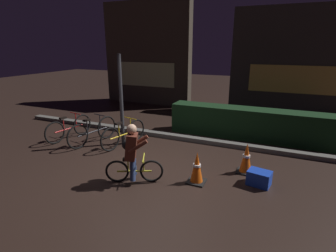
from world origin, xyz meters
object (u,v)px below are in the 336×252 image
object	(u,v)px
street_post	(121,101)
traffic_cone_near	(197,168)
traffic_cone_far	(246,158)
blue_crate	(259,178)
cyclist	(132,153)
parked_bike_leftmost	(69,128)
parked_bike_center_left	(124,134)
parked_bike_left_mid	(93,131)

from	to	relation	value
street_post	traffic_cone_near	size ratio (longest dim) A/B	3.75
traffic_cone_far	blue_crate	size ratio (longest dim) A/B	1.56
street_post	cyclist	distance (m)	2.35
traffic_cone_near	blue_crate	world-z (taller)	traffic_cone_near
parked_bike_leftmost	parked_bike_center_left	distance (m)	1.82
parked_bike_center_left	traffic_cone_far	world-z (taller)	parked_bike_center_left
cyclist	parked_bike_leftmost	bearing A→B (deg)	129.82
parked_bike_leftmost	traffic_cone_far	size ratio (longest dim) A/B	2.34
parked_bike_leftmost	parked_bike_left_mid	world-z (taller)	parked_bike_left_mid
parked_bike_left_mid	traffic_cone_far	size ratio (longest dim) A/B	2.47
parked_bike_leftmost	parked_bike_center_left	bearing A→B (deg)	-75.17
parked_bike_leftmost	traffic_cone_far	world-z (taller)	parked_bike_leftmost
parked_bike_leftmost	cyclist	world-z (taller)	cyclist
cyclist	traffic_cone_far	bearing A→B (deg)	8.42
street_post	parked_bike_leftmost	distance (m)	1.95
traffic_cone_far	cyclist	size ratio (longest dim) A/B	0.55
parked_bike_left_mid	cyclist	xyz separation A→B (m)	(2.19, -1.47, 0.27)
parked_bike_leftmost	traffic_cone_far	bearing A→B (deg)	-81.94
traffic_cone_far	blue_crate	bearing A→B (deg)	-54.32
street_post	cyclist	size ratio (longest dim) A/B	2.00
parked_bike_left_mid	traffic_cone_near	size ratio (longest dim) A/B	2.55
street_post	parked_bike_center_left	size ratio (longest dim) A/B	1.57
street_post	blue_crate	size ratio (longest dim) A/B	5.68
street_post	cyclist	bearing A→B (deg)	-52.02
street_post	parked_bike_center_left	xyz separation A→B (m)	(0.11, -0.13, -0.91)
parked_bike_leftmost	parked_bike_center_left	world-z (taller)	parked_bike_center_left
traffic_cone_near	traffic_cone_far	distance (m)	1.21
parked_bike_center_left	traffic_cone_near	xyz separation A→B (m)	(2.49, -1.17, -0.02)
parked_bike_leftmost	traffic_cone_near	distance (m)	4.41
parked_bike_leftmost	blue_crate	distance (m)	5.52
traffic_cone_near	blue_crate	bearing A→B (deg)	18.59
parked_bike_center_left	traffic_cone_near	size ratio (longest dim) A/B	2.39
street_post	traffic_cone_far	size ratio (longest dim) A/B	3.64
blue_crate	cyclist	world-z (taller)	cyclist
blue_crate	parked_bike_left_mid	bearing A→B (deg)	172.73
blue_crate	cyclist	xyz separation A→B (m)	(-2.40, -0.88, 0.48)
parked_bike_center_left	traffic_cone_near	world-z (taller)	parked_bike_center_left
parked_bike_left_mid	traffic_cone_near	world-z (taller)	parked_bike_left_mid
street_post	parked_bike_left_mid	bearing A→B (deg)	-158.55
traffic_cone_far	cyclist	bearing A→B (deg)	-147.10
street_post	parked_bike_center_left	bearing A→B (deg)	-49.36
parked_bike_leftmost	traffic_cone_near	size ratio (longest dim) A/B	2.40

